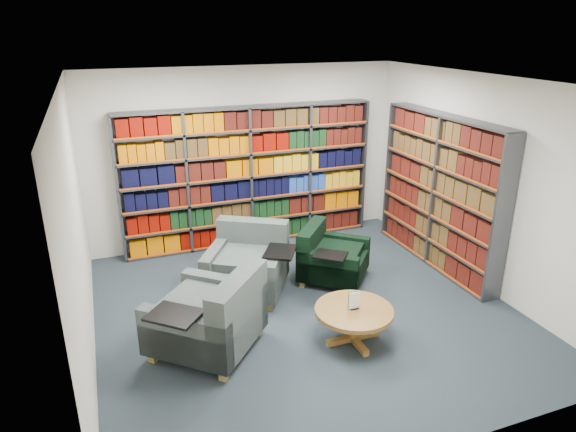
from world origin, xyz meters
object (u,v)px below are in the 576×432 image
object	(u,v)px
chair_green_right	(328,259)
chair_teal_front	(214,320)
chair_teal_left	(249,264)
coffee_table	(354,315)

from	to	relation	value
chair_green_right	chair_teal_front	xyz separation A→B (m)	(-1.87, -1.09, 0.07)
chair_teal_left	chair_green_right	distance (m)	1.13
chair_teal_left	coffee_table	xyz separation A→B (m)	(0.74, -1.61, -0.03)
chair_teal_front	coffee_table	bearing A→B (deg)	-14.50
chair_teal_front	coffee_table	world-z (taller)	chair_teal_front
chair_green_right	coffee_table	bearing A→B (deg)	-104.19
chair_teal_left	chair_green_right	bearing A→B (deg)	-6.49
chair_teal_left	chair_teal_front	distance (m)	1.44
chair_teal_left	chair_teal_front	xyz separation A→B (m)	(-0.75, -1.22, 0.02)
chair_teal_left	chair_teal_front	world-z (taller)	chair_teal_front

